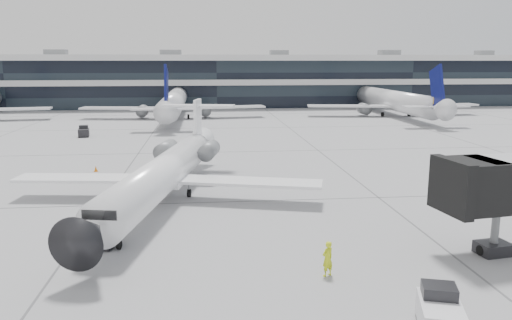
{
  "coord_description": "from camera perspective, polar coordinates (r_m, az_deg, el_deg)",
  "views": [
    {
      "loc": [
        -2.72,
        -34.52,
        9.94
      ],
      "look_at": [
        1.09,
        2.13,
        2.6
      ],
      "focal_mm": 35.0,
      "sensor_mm": 36.0,
      "label": 1
    }
  ],
  "objects": [
    {
      "name": "cargo_uld",
      "position": [
        28.66,
        -17.72,
        -7.81
      ],
      "size": [
        2.35,
        1.98,
        1.66
      ],
      "rotation": [
        0.0,
        0.0,
        -0.26
      ],
      "color": "black",
      "rests_on": "ground"
    },
    {
      "name": "traffic_cone",
      "position": [
        47.83,
        -17.84,
        -0.97
      ],
      "size": [
        0.41,
        0.41,
        0.53
      ],
      "rotation": [
        0.0,
        0.0,
        0.13
      ],
      "color": "orange",
      "rests_on": "ground"
    },
    {
      "name": "far_tug",
      "position": [
        70.63,
        -19.09,
        3.08
      ],
      "size": [
        1.72,
        2.47,
        1.45
      ],
      "rotation": [
        0.0,
        0.0,
        0.17
      ],
      "color": "black",
      "rests_on": "ground"
    },
    {
      "name": "bg_jet_center",
      "position": [
        90.23,
        -9.28,
        4.79
      ],
      "size": [
        32.0,
        40.0,
        9.6
      ],
      "primitive_type": null,
      "color": "silver",
      "rests_on": "ground"
    },
    {
      "name": "terminal",
      "position": [
        116.66,
        -4.65,
        8.8
      ],
      "size": [
        170.0,
        22.0,
        10.0
      ],
      "primitive_type": "cube",
      "color": "black",
      "rests_on": "ground"
    },
    {
      "name": "ramp_worker",
      "position": [
        23.99,
        8.17,
        -11.11
      ],
      "size": [
        0.74,
        0.66,
        1.71
      ],
      "primitive_type": "imported",
      "rotation": [
        0.0,
        0.0,
        3.66
      ],
      "color": "#CFE518",
      "rests_on": "ground"
    },
    {
      "name": "baggage_tug",
      "position": [
        20.62,
        20.28,
        -16.04
      ],
      "size": [
        2.16,
        2.83,
        1.6
      ],
      "rotation": [
        0.0,
        0.0,
        -0.3
      ],
      "color": "silver",
      "rests_on": "ground"
    },
    {
      "name": "bg_jet_right",
      "position": [
        96.54,
        15.24,
        4.96
      ],
      "size": [
        32.0,
        40.0,
        9.6
      ],
      "primitive_type": null,
      "color": "silver",
      "rests_on": "ground"
    },
    {
      "name": "ground",
      "position": [
        36.03,
        -1.37,
        -4.75
      ],
      "size": [
        220.0,
        220.0,
        0.0
      ],
      "primitive_type": "plane",
      "color": "#99999C",
      "rests_on": "ground"
    },
    {
      "name": "regional_jet",
      "position": [
        36.34,
        -10.24,
        -1.21
      ],
      "size": [
        22.32,
        27.82,
        6.46
      ],
      "rotation": [
        0.0,
        0.0,
        -0.2
      ],
      "color": "white",
      "rests_on": "ground"
    }
  ]
}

